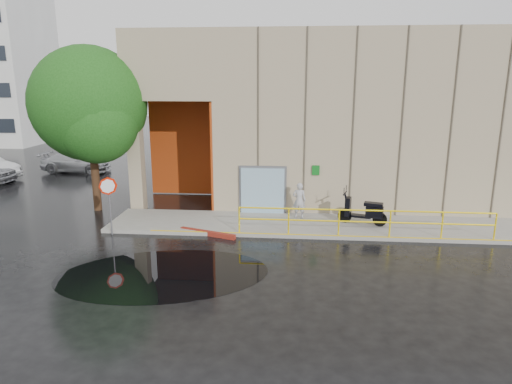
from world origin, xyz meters
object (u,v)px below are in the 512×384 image
person (299,200)px  stop_sign (109,193)px  red_curb (207,233)px  car_c (76,162)px  scooter (364,204)px  tree_near (91,109)px

person → stop_sign: size_ratio=0.66×
red_curb → car_c: (-10.90, 11.56, 0.56)m
person → scooter: person is taller
stop_sign → car_c: bearing=110.8°
person → car_c: 17.24m
person → car_c: person is taller
person → red_curb: (-3.56, -2.16, -0.83)m
scooter → red_curb: bearing=-150.3°
red_curb → tree_near: tree_near is taller
red_curb → car_c: car_c is taller
tree_near → stop_sign: bearing=-59.5°
scooter → car_c: (-17.04, 10.08, -0.38)m
person → tree_near: 9.94m
red_curb → tree_near: 7.81m
car_c → tree_near: size_ratio=0.60×
scooter → stop_sign: (-9.90, -1.72, 0.68)m
car_c → person: bearing=-121.7°
red_curb → car_c: size_ratio=0.54×
red_curb → person: bearing=31.3°
stop_sign → tree_near: tree_near is taller
stop_sign → person: bearing=7.7°
car_c → stop_sign: bearing=-147.5°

